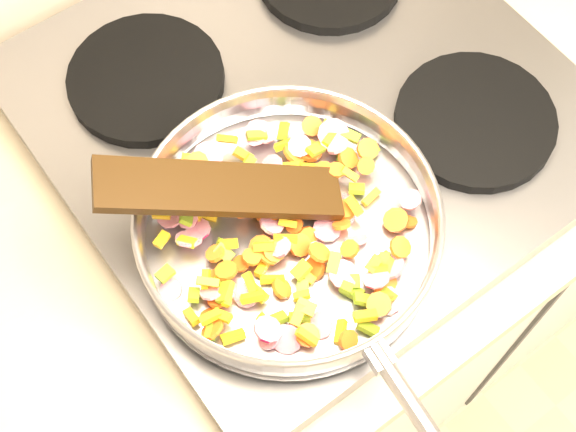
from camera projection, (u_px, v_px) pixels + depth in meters
cooktop at (308, 113)px, 0.98m from camera, size 0.60×0.60×0.04m
grate_fl at (283, 249)px, 0.87m from camera, size 0.19×0.19×0.02m
grate_fr at (475, 121)px, 0.94m from camera, size 0.19×0.19×0.02m
grate_bl at (146, 79)px, 0.97m from camera, size 0.19×0.19×0.02m
saute_pan at (289, 226)px, 0.83m from camera, size 0.36×0.53×0.06m
vegetable_heap at (286, 230)px, 0.85m from camera, size 0.29×0.30×0.05m
wooden_spatula at (222, 189)px, 0.81m from camera, size 0.25×0.17×0.10m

